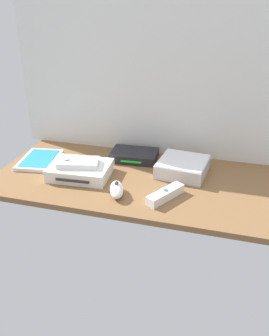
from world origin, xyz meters
TOP-DOWN VIEW (x-y plane):
  - ground_plane at (0.00, 0.00)cm, footprint 100.00×48.00cm
  - back_wall at (0.00, 24.60)cm, footprint 110.00×1.20cm
  - game_console at (-19.18, -3.49)cm, footprint 22.01×17.55cm
  - mini_computer at (15.86, 8.51)cm, footprint 18.70×18.70cm
  - game_case at (-39.48, 3.23)cm, footprint 16.26×20.80cm
  - network_router at (-4.42, 15.35)cm, footprint 18.70×13.17cm
  - remote_wand at (13.33, -10.91)cm, footprint 10.43×14.65cm
  - remote_nunchuk at (-2.40, -12.92)cm, footprint 7.52×10.90cm
  - remote_classic_pad at (-19.71, -4.05)cm, footprint 15.87×11.14cm

SIDE VIEW (x-z plane):
  - ground_plane at x=0.00cm, z-range -2.00..0.00cm
  - game_case at x=-39.48cm, z-range -0.02..1.54cm
  - remote_wand at x=13.33cm, z-range -0.19..3.21cm
  - network_router at x=-4.42cm, z-range 0.00..3.40cm
  - remote_nunchuk at x=-2.40cm, z-range -0.51..4.59cm
  - game_console at x=-19.18cm, z-range 0.00..4.40cm
  - mini_computer at x=15.86cm, z-range -0.01..5.29cm
  - remote_classic_pad at x=-19.71cm, z-range 4.21..6.61cm
  - back_wall at x=0.00cm, z-range 0.00..64.00cm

